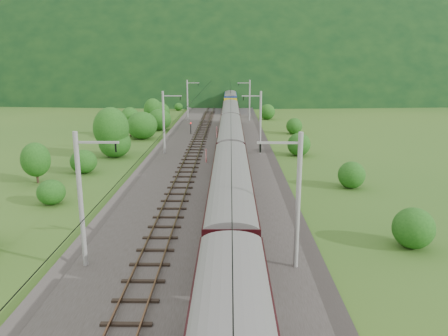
{
  "coord_description": "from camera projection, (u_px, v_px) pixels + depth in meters",
  "views": [
    {
      "loc": [
        2.33,
        -23.58,
        12.12
      ],
      "look_at": [
        1.79,
        14.76,
        2.6
      ],
      "focal_mm": 35.0,
      "sensor_mm": 36.0,
      "label": 1
    }
  ],
  "objects": [
    {
      "name": "hazard_post_far",
      "position": [
        217.0,
        132.0,
        68.08
      ],
      "size": [
        0.18,
        0.18,
        1.71
      ],
      "primitive_type": "cylinder",
      "color": "red",
      "rests_on": "railbed"
    },
    {
      "name": "hazard_post_near",
      "position": [
        206.0,
        156.0,
        51.61
      ],
      "size": [
        0.17,
        0.17,
        1.63
      ],
      "primitive_type": "cylinder",
      "color": "red",
      "rests_on": "railbed"
    },
    {
      "name": "overhead_wires",
      "position": [
        200.0,
        126.0,
        33.83
      ],
      "size": [
        4.83,
        198.0,
        0.03
      ],
      "color": "black",
      "rests_on": "ground"
    },
    {
      "name": "ground",
      "position": [
        190.0,
        270.0,
        25.84
      ],
      "size": [
        600.0,
        600.0,
        0.0
      ],
      "primitive_type": "plane",
      "color": "#25531A",
      "rests_on": "ground"
    },
    {
      "name": "vegetation_left",
      "position": [
        65.0,
        164.0,
        41.68
      ],
      "size": [
        13.23,
        146.34,
        7.02
      ],
      "color": "#1C4D14",
      "rests_on": "ground"
    },
    {
      "name": "train",
      "position": [
        231.0,
        187.0,
        30.68
      ],
      "size": [
        2.91,
        161.62,
        5.05
      ],
      "color": "black",
      "rests_on": "ground"
    },
    {
      "name": "signal",
      "position": [
        191.0,
        127.0,
        71.2
      ],
      "size": [
        0.21,
        0.21,
        1.9
      ],
      "color": "black",
      "rests_on": "railbed"
    },
    {
      "name": "mountain_main",
      "position": [
        227.0,
        79.0,
        278.16
      ],
      "size": [
        504.0,
        360.0,
        244.0
      ],
      "primitive_type": "ellipsoid",
      "color": "black",
      "rests_on": "ground"
    },
    {
      "name": "vegetation_right",
      "position": [
        315.0,
        155.0,
        51.12
      ],
      "size": [
        7.29,
        108.75,
        2.87
      ],
      "color": "#1C4D14",
      "rests_on": "ground"
    },
    {
      "name": "track_left",
      "position": [
        172.0,
        208.0,
        35.49
      ],
      "size": [
        2.4,
        220.0,
        0.27
      ],
      "color": "brown",
      "rests_on": "railbed"
    },
    {
      "name": "railbed",
      "position": [
        201.0,
        211.0,
        35.51
      ],
      "size": [
        14.0,
        220.0,
        0.3
      ],
      "primitive_type": "cube",
      "color": "#38332D",
      "rests_on": "ground"
    },
    {
      "name": "mountain_ridge",
      "position": [
        63.0,
        77.0,
        318.6
      ],
      "size": [
        336.0,
        280.0,
        132.0
      ],
      "primitive_type": "ellipsoid",
      "color": "black",
      "rests_on": "ground"
    },
    {
      "name": "catenary_right",
      "position": [
        260.0,
        121.0,
        55.73
      ],
      "size": [
        2.54,
        192.28,
        8.0
      ],
      "color": "gray",
      "rests_on": "railbed"
    },
    {
      "name": "track_right",
      "position": [
        231.0,
        209.0,
        35.42
      ],
      "size": [
        2.4,
        220.0,
        0.27
      ],
      "color": "brown",
      "rests_on": "railbed"
    },
    {
      "name": "catenary_left",
      "position": [
        164.0,
        121.0,
        55.89
      ],
      "size": [
        2.54,
        192.28,
        8.0
      ],
      "color": "gray",
      "rests_on": "railbed"
    }
  ]
}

